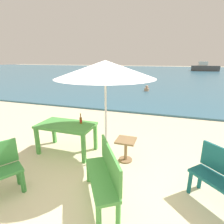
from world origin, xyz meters
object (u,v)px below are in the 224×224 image
side_table_wood (126,147)px  swimmer_person (147,89)px  beer_bottle_amber (81,120)px  boat_barge (205,68)px  patio_umbrella (105,69)px  bench_green_right (105,172)px  picnic_table_green (66,128)px

side_table_wood → swimmer_person: (-0.75, 9.34, -0.11)m
side_table_wood → swimmer_person: size_ratio=1.32×
beer_bottle_amber → boat_barge: bearing=77.2°
side_table_wood → boat_barge: bearing=79.1°
patio_umbrella → bench_green_right: 2.01m
patio_umbrella → side_table_wood: size_ratio=4.26×
boat_barge → swimmer_person: bearing=-106.3°
patio_umbrella → bench_green_right: patio_umbrella is taller
side_table_wood → swimmer_person: side_table_wood is taller
beer_bottle_amber → side_table_wood: 1.31m
swimmer_person → bench_green_right: bearing=-86.1°
picnic_table_green → beer_bottle_amber: (0.33, 0.17, 0.20)m
picnic_table_green → swimmer_person: picnic_table_green is taller
swimmer_person → side_table_wood: bearing=-85.4°
beer_bottle_amber → patio_umbrella: patio_umbrella is taller
boat_barge → beer_bottle_amber: bearing=-102.8°
boat_barge → picnic_table_green: bearing=-103.3°
picnic_table_green → patio_umbrella: size_ratio=0.61×
bench_green_right → boat_barge: bearing=79.5°
boat_barge → side_table_wood: bearing=-100.9°
patio_umbrella → swimmer_person: bearing=91.9°
side_table_wood → picnic_table_green: bearing=-178.1°
side_table_wood → boat_barge: 35.26m
picnic_table_green → patio_umbrella: 1.83m
boat_barge → bench_green_right: bearing=-100.5°
side_table_wood → bench_green_right: (-0.03, -1.32, 0.19)m
patio_umbrella → beer_bottle_amber: bearing=161.3°
patio_umbrella → side_table_wood: (0.44, 0.14, -1.76)m
patio_umbrella → swimmer_person: size_ratio=5.61×
picnic_table_green → swimmer_person: 9.43m
side_table_wood → boat_barge: boat_barge is taller
swimmer_person → boat_barge: boat_barge is taller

